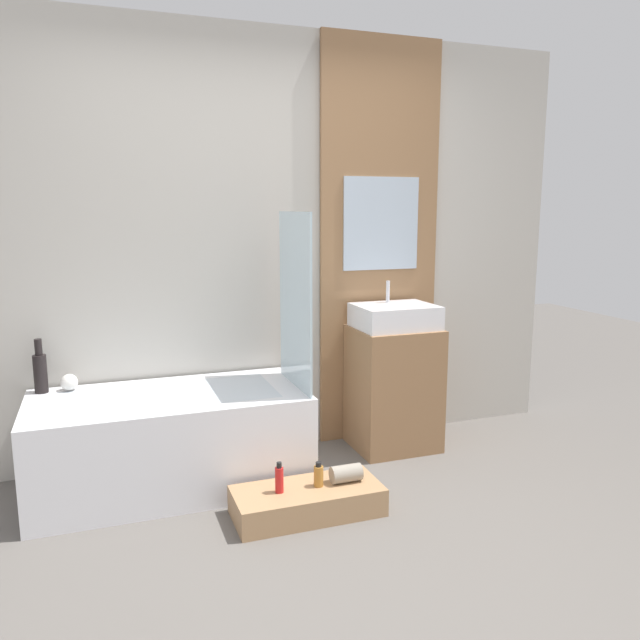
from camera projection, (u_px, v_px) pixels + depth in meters
The scene contains 13 objects.
ground_plane at pixel (353, 579), 2.62m from camera, with size 12.00×12.00×0.00m, color #605B56.
wall_tiled_back at pixel (256, 247), 3.86m from camera, with size 4.20×0.06×2.60m, color #B7B2A8.
wall_wood_accent at pixel (380, 244), 4.08m from camera, with size 0.82×0.04×2.60m.
bathtub at pixel (171, 440), 3.45m from camera, with size 1.48×0.73×0.53m.
glass_shower_screen at pixel (295, 301), 3.50m from camera, with size 0.01×0.56×0.99m, color silver.
wooden_step_bench at pixel (308, 501), 3.17m from camera, with size 0.75×0.33×0.14m, color #A87F56.
vanity_cabinet at pixel (393, 388), 4.02m from camera, with size 0.52×0.45×0.79m, color #8E6642.
sink at pixel (395, 316), 3.93m from camera, with size 0.49×0.39×0.29m.
vase_tall_dark at pixel (40, 371), 3.42m from camera, with size 0.07×0.07×0.30m.
vase_round_light at pixel (69, 382), 3.47m from camera, with size 0.09×0.09×0.09m, color silver.
bottle_soap_primary at pixel (279, 479), 3.09m from camera, with size 0.04×0.04×0.16m.
bottle_soap_secondary at pixel (319, 475), 3.16m from camera, with size 0.05×0.05×0.13m.
towel_roll at pixel (346, 473), 3.22m from camera, with size 0.09×0.09×0.16m, color gray.
Camera 1 is at (-0.94, -2.20, 1.54)m, focal length 35.00 mm.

